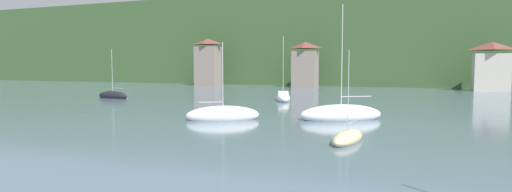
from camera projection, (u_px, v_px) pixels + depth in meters
name	position (u px, v px, depth m)	size (l,w,h in m)	color
wooded_hillside	(444.00, 49.00, 107.58)	(352.00, 56.03, 41.77)	#38562D
shore_building_west	(208.00, 63.00, 90.54)	(5.42, 3.71, 10.36)	gray
shore_building_westcentral	(305.00, 65.00, 82.72)	(5.06, 3.94, 9.23)	gray
shore_building_central	(491.00, 67.00, 70.95)	(5.87, 4.30, 8.58)	beige
sailboat_far_0	(283.00, 98.00, 52.19)	(3.70, 5.87, 8.63)	white
sailboat_mid_1	(223.00, 115.00, 33.99)	(6.13, 4.64, 6.90)	white
sailboat_mid_2	(347.00, 138.00, 24.21)	(1.95, 4.32, 5.71)	#CCBC8E
sailboat_far_3	(341.00, 115.00, 34.15)	(7.26, 5.61, 10.03)	white
sailboat_far_5	(113.00, 96.00, 56.11)	(5.35, 2.06, 7.07)	black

